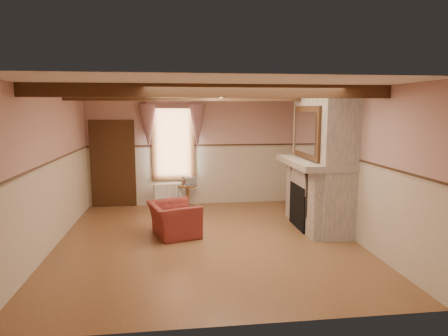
{
  "coord_description": "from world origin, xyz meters",
  "views": [
    {
      "loc": [
        -0.6,
        -7.17,
        2.43
      ],
      "look_at": [
        0.42,
        0.8,
        1.25
      ],
      "focal_mm": 32.0,
      "sensor_mm": 36.0,
      "label": 1
    }
  ],
  "objects": [
    {
      "name": "side_table",
      "position": [
        -0.27,
        2.7,
        0.28
      ],
      "size": [
        0.62,
        0.62,
        0.55
      ],
      "primitive_type": "cylinder",
      "rotation": [
        0.0,
        0.0,
        -0.41
      ],
      "color": "brown",
      "rests_on": "floor"
    },
    {
      "name": "ceiling_beam_back",
      "position": [
        0.0,
        1.2,
        2.7
      ],
      "size": [
        5.5,
        0.18,
        0.2
      ],
      "primitive_type": "cube",
      "color": "black",
      "rests_on": "ceiling"
    },
    {
      "name": "floor",
      "position": [
        0.0,
        0.0,
        0.0
      ],
      "size": [
        5.5,
        6.0,
        0.01
      ],
      "primitive_type": "cube",
      "color": "brown",
      "rests_on": "ground"
    },
    {
      "name": "candle_red",
      "position": [
        2.24,
        0.0,
        1.5
      ],
      "size": [
        0.06,
        0.06,
        0.16
      ],
      "primitive_type": "cylinder",
      "color": "#A01E13",
      "rests_on": "mantel"
    },
    {
      "name": "jar_yellow",
      "position": [
        2.24,
        0.3,
        1.48
      ],
      "size": [
        0.06,
        0.06,
        0.12
      ],
      "primitive_type": "cylinder",
      "color": "gold",
      "rests_on": "mantel"
    },
    {
      "name": "ceiling",
      "position": [
        0.0,
        0.0,
        2.8
      ],
      "size": [
        5.5,
        6.0,
        0.01
      ],
      "primitive_type": "cube",
      "color": "silver",
      "rests_on": "wall_back"
    },
    {
      "name": "window_drapes",
      "position": [
        -0.6,
        2.88,
        2.25
      ],
      "size": [
        1.3,
        0.14,
        1.4
      ],
      "primitive_type": "cube",
      "color": "gray",
      "rests_on": "wall_back"
    },
    {
      "name": "ceiling_beam_front",
      "position": [
        0.0,
        -1.2,
        2.7
      ],
      "size": [
        5.5,
        0.18,
        0.2
      ],
      "primitive_type": "cube",
      "color": "black",
      "rests_on": "ceiling"
    },
    {
      "name": "oil_lamp",
      "position": [
        2.24,
        0.83,
        1.56
      ],
      "size": [
        0.11,
        0.11,
        0.28
      ],
      "primitive_type": "cylinder",
      "color": "#B49432",
      "rests_on": "mantel"
    },
    {
      "name": "radiator",
      "position": [
        -0.75,
        2.7,
        0.3
      ],
      "size": [
        0.72,
        0.32,
        0.6
      ],
      "primitive_type": "cube",
      "rotation": [
        0.0,
        0.0,
        0.21
      ],
      "color": "silver",
      "rests_on": "floor"
    },
    {
      "name": "bowl",
      "position": [
        2.24,
        0.59,
        1.47
      ],
      "size": [
        0.39,
        0.39,
        0.09
      ],
      "primitive_type": "imported",
      "color": "brown",
      "rests_on": "mantel"
    },
    {
      "name": "book_stack",
      "position": [
        -0.23,
        2.71,
        0.65
      ],
      "size": [
        0.35,
        0.39,
        0.2
      ],
      "primitive_type": "cube",
      "rotation": [
        0.0,
        0.0,
        0.32
      ],
      "color": "#B7AD8C",
      "rests_on": "side_table"
    },
    {
      "name": "wall_left",
      "position": [
        -2.75,
        0.0,
        1.4
      ],
      "size": [
        0.02,
        6.0,
        2.8
      ],
      "primitive_type": "cube",
      "color": "tan",
      "rests_on": "floor"
    },
    {
      "name": "overmantel_mirror",
      "position": [
        2.06,
        0.6,
        1.97
      ],
      "size": [
        0.06,
        1.44,
        1.04
      ],
      "primitive_type": "cube",
      "color": "silver",
      "rests_on": "fireplace"
    },
    {
      "name": "wainscot",
      "position": [
        0.0,
        0.0,
        0.75
      ],
      "size": [
        5.5,
        6.0,
        1.5
      ],
      "primitive_type": null,
      "color": "beige",
      "rests_on": "floor"
    },
    {
      "name": "chair_rail",
      "position": [
        0.0,
        0.0,
        1.5
      ],
      "size": [
        5.5,
        6.0,
        0.08
      ],
      "primitive_type": null,
      "color": "black",
      "rests_on": "wainscot"
    },
    {
      "name": "window",
      "position": [
        -0.6,
        2.97,
        1.65
      ],
      "size": [
        1.06,
        0.08,
        2.02
      ],
      "primitive_type": "cube",
      "color": "white",
      "rests_on": "wall_back"
    },
    {
      "name": "mantel",
      "position": [
        2.24,
        0.6,
        1.36
      ],
      "size": [
        1.05,
        2.05,
        0.12
      ],
      "primitive_type": "cube",
      "color": "gray",
      "rests_on": "fireplace"
    },
    {
      "name": "door",
      "position": [
        -2.1,
        2.94,
        1.05
      ],
      "size": [
        1.1,
        0.1,
        2.1
      ],
      "primitive_type": "cube",
      "color": "black",
      "rests_on": "floor"
    },
    {
      "name": "mantel_clock",
      "position": [
        2.24,
        1.12,
        1.52
      ],
      "size": [
        0.14,
        0.24,
        0.2
      ],
      "primitive_type": "cube",
      "color": "black",
      "rests_on": "mantel"
    },
    {
      "name": "wall_back",
      "position": [
        0.0,
        3.0,
        1.4
      ],
      "size": [
        5.5,
        0.02,
        2.8
      ],
      "primitive_type": "cube",
      "color": "tan",
      "rests_on": "floor"
    },
    {
      "name": "armchair",
      "position": [
        -0.61,
        0.38,
        0.32
      ],
      "size": [
        1.11,
        1.19,
        0.64
      ],
      "primitive_type": "imported",
      "rotation": [
        0.0,
        0.0,
        1.86
      ],
      "color": "maroon",
      "rests_on": "floor"
    },
    {
      "name": "wall_front",
      "position": [
        0.0,
        -3.0,
        1.4
      ],
      "size": [
        5.5,
        0.02,
        2.8
      ],
      "primitive_type": "cube",
      "color": "tan",
      "rests_on": "floor"
    },
    {
      "name": "firebox",
      "position": [
        2.0,
        0.6,
        0.45
      ],
      "size": [
        0.2,
        0.95,
        0.9
      ],
      "primitive_type": "cube",
      "color": "black",
      "rests_on": "floor"
    },
    {
      "name": "wall_right",
      "position": [
        2.75,
        0.0,
        1.4
      ],
      "size": [
        0.02,
        6.0,
        2.8
      ],
      "primitive_type": "cube",
      "color": "tan",
      "rests_on": "floor"
    },
    {
      "name": "fireplace",
      "position": [
        2.42,
        0.6,
        1.4
      ],
      "size": [
        0.85,
        2.0,
        2.8
      ],
      "primitive_type": "cube",
      "color": "gray",
      "rests_on": "floor"
    }
  ]
}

